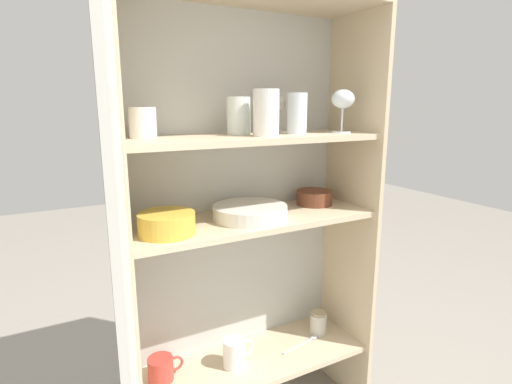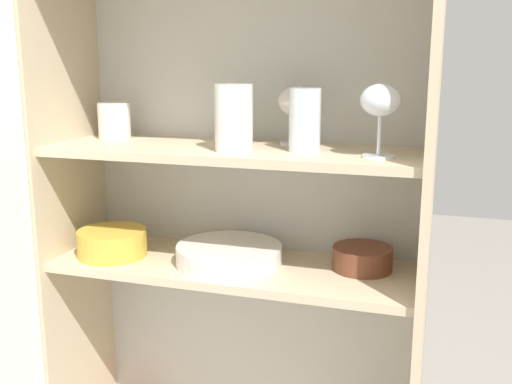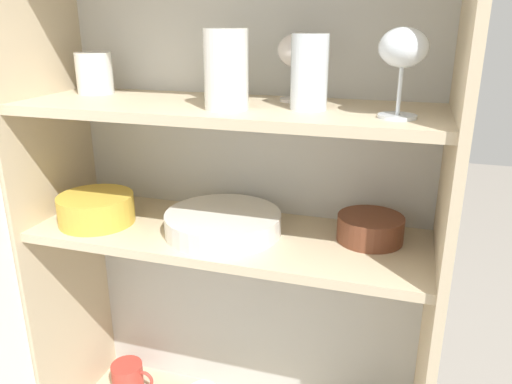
% 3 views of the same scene
% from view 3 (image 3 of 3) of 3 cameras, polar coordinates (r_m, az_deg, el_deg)
% --- Properties ---
extents(cupboard_back_panel, '(0.88, 0.02, 1.51)m').
position_cam_3_polar(cupboard_back_panel, '(1.24, -0.69, -4.46)').
color(cupboard_back_panel, silver).
rests_on(cupboard_back_panel, ground_plane).
extents(cupboard_side_left, '(0.02, 0.32, 1.51)m').
position_cam_3_polar(cupboard_side_left, '(1.32, -21.17, -4.42)').
color(cupboard_side_left, '#CCB793').
rests_on(cupboard_side_left, ground_plane).
extents(cupboard_side_right, '(0.02, 0.32, 1.51)m').
position_cam_3_polar(cupboard_side_right, '(1.06, 19.84, -10.16)').
color(cupboard_side_right, '#CCB793').
rests_on(cupboard_side_right, ground_plane).
extents(shelf_board_middle, '(0.85, 0.29, 0.02)m').
position_cam_3_polar(shelf_board_middle, '(1.09, -3.18, -5.05)').
color(shelf_board_middle, beige).
extents(shelf_board_upper, '(0.85, 0.29, 0.02)m').
position_cam_3_polar(shelf_board_upper, '(1.01, -3.47, 9.43)').
color(shelf_board_upper, beige).
extents(tumbler_glass_0, '(0.08, 0.08, 0.12)m').
position_cam_3_polar(tumbler_glass_0, '(1.05, -3.70, 13.74)').
color(tumbler_glass_0, white).
rests_on(tumbler_glass_0, shelf_board_upper).
extents(tumbler_glass_1, '(0.08, 0.08, 0.14)m').
position_cam_3_polar(tumbler_glass_1, '(0.94, -3.44, 13.77)').
color(tumbler_glass_1, white).
rests_on(tumbler_glass_1, shelf_board_upper).
extents(tumbler_glass_2, '(0.07, 0.07, 0.14)m').
position_cam_3_polar(tumbler_glass_2, '(0.94, 6.12, 13.45)').
color(tumbler_glass_2, white).
rests_on(tumbler_glass_2, shelf_board_upper).
extents(tumbler_glass_3, '(0.08, 0.08, 0.09)m').
position_cam_3_polar(tumbler_glass_3, '(1.21, -17.98, 12.80)').
color(tumbler_glass_3, white).
rests_on(tumbler_glass_3, shelf_board_upper).
extents(wine_glass_0, '(0.08, 0.08, 0.15)m').
position_cam_3_polar(wine_glass_0, '(0.88, 16.47, 15.11)').
color(wine_glass_0, white).
rests_on(wine_glass_0, shelf_board_upper).
extents(wine_glass_1, '(0.09, 0.09, 0.14)m').
position_cam_3_polar(wine_glass_1, '(1.04, 4.94, 15.52)').
color(wine_glass_1, silver).
rests_on(wine_glass_1, shelf_board_upper).
extents(plate_stack_white, '(0.25, 0.25, 0.04)m').
position_cam_3_polar(plate_stack_white, '(1.08, -3.78, -3.54)').
color(plate_stack_white, silver).
rests_on(plate_stack_white, shelf_board_middle).
extents(mixing_bowl_large, '(0.17, 0.17, 0.06)m').
position_cam_3_polar(mixing_bowl_large, '(1.18, -17.80, -1.71)').
color(mixing_bowl_large, gold).
rests_on(mixing_bowl_large, shelf_board_middle).
extents(serving_bowl_small, '(0.14, 0.14, 0.05)m').
position_cam_3_polar(serving_bowl_small, '(1.06, 12.93, -3.92)').
color(serving_bowl_small, brown).
rests_on(serving_bowl_small, shelf_board_middle).
extents(coffee_mug_extra_1, '(0.12, 0.09, 0.08)m').
position_cam_3_polar(coffee_mug_extra_1, '(1.51, -14.39, -19.81)').
color(coffee_mug_extra_1, '#BC3D33').
rests_on(coffee_mug_extra_1, shelf_board_lower).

